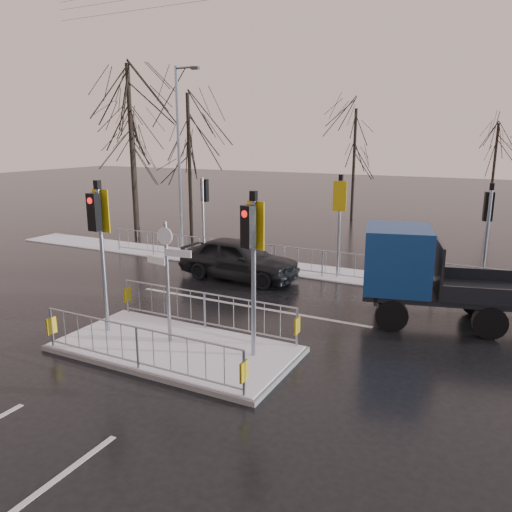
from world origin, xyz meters
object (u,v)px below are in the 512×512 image
at_px(flatbed_truck, 427,273).
at_px(car_far_lane, 239,259).
at_px(traffic_island, 175,336).
at_px(street_lamp_left, 180,153).

bearing_deg(flatbed_truck, car_far_lane, 168.08).
height_order(traffic_island, street_lamp_left, street_lamp_left).
xyz_separation_m(traffic_island, car_far_lane, (-1.72, 6.40, 0.39)).
bearing_deg(street_lamp_left, flatbed_truck, -21.39).
bearing_deg(street_lamp_left, car_far_lane, -33.31).
bearing_deg(car_far_lane, flatbed_truck, -100.16).
bearing_deg(car_far_lane, street_lamp_left, 58.45).
bearing_deg(car_far_lane, traffic_island, -163.18).
distance_m(traffic_island, street_lamp_left, 12.17).
height_order(car_far_lane, flatbed_truck, flatbed_truck).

